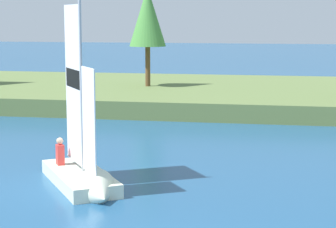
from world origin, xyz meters
TOP-DOWN VIEW (x-y plane):
  - shore_bank at (0.00, 24.22)m, footprint 80.00×14.04m
  - shoreline_tree_midleft at (-4.83, 23.64)m, footprint 2.01×2.01m
  - sailboat at (-2.64, 5.72)m, footprint 3.34×4.11m

SIDE VIEW (x-z plane):
  - shore_bank at x=0.00m, z-range 0.00..0.85m
  - sailboat at x=-2.64m, z-range -2.35..3.25m
  - shoreline_tree_midleft at x=-4.83m, z-range 1.92..7.36m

